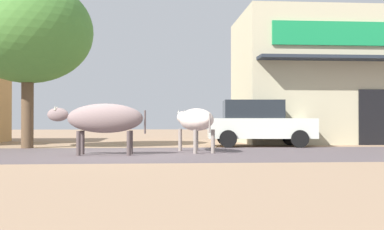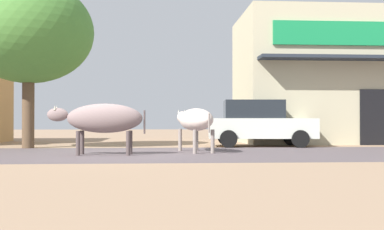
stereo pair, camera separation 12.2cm
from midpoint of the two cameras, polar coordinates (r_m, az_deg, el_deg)
name	(u,v)px [view 2 (the right image)]	position (r m, az deg, el deg)	size (l,w,h in m)	color
ground	(114,154)	(13.55, -8.90, -4.53)	(80.00, 80.00, 0.00)	#A28163
asphalt_road	(114,154)	(13.55, -8.90, -4.52)	(72.00, 6.14, 0.00)	#5C5053
storefront_right_club	(326,79)	(21.65, 15.59, 4.06)	(7.31, 5.92, 5.38)	#BEB592
roadside_tree	(29,32)	(17.42, -18.37, 9.19)	(4.32, 4.32, 5.63)	brown
parked_hatchback_car	(259,123)	(17.52, 8.01, -0.92)	(3.87, 2.10, 1.64)	silver
cow_near_brown	(103,119)	(13.20, -10.14, -0.43)	(2.62, 0.85, 1.37)	gray
cow_far_dark	(195,120)	(14.23, 0.59, -0.60)	(1.26, 2.61, 1.27)	beige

